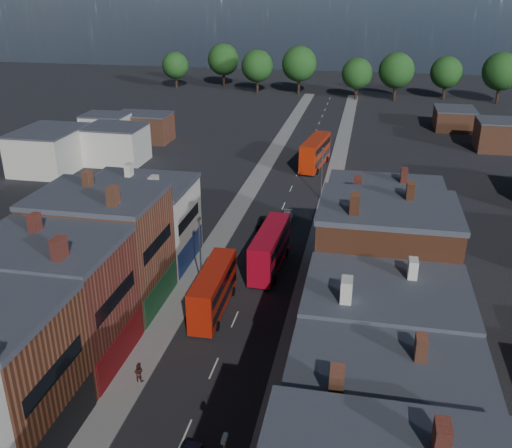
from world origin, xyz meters
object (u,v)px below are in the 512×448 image
at_px(bus_0, 213,289).
at_px(ped_3, 311,324).
at_px(bus_2, 315,152).
at_px(car_2, 265,223).
at_px(car_3, 286,217).
at_px(ped_1, 138,373).
at_px(bus_1, 270,248).

bearing_deg(bus_0, ped_3, -11.50).
xyz_separation_m(bus_0, ped_3, (10.17, -1.94, -1.54)).
bearing_deg(ped_3, bus_2, 26.87).
bearing_deg(car_2, bus_0, -95.76).
height_order(bus_0, bus_2, bus_2).
height_order(bus_2, car_3, bus_2).
relative_size(bus_2, car_2, 2.74).
bearing_deg(bus_0, car_2, 86.04).
distance_m(bus_0, car_3, 25.42).
xyz_separation_m(car_2, car_3, (2.49, 2.91, -0.08)).
relative_size(bus_2, ped_3, 7.53).
relative_size(bus_0, car_2, 2.33).
bearing_deg(bus_2, ped_1, -89.68).
height_order(bus_0, ped_3, bus_0).
height_order(ped_1, ped_3, ped_3).
bearing_deg(bus_0, ped_1, -105.47).
distance_m(car_3, ped_1, 37.89).
bearing_deg(ped_1, bus_1, -106.95).
distance_m(bus_2, car_3, 26.33).
distance_m(bus_2, ped_3, 53.48).
xyz_separation_m(bus_0, bus_1, (3.97, 10.42, 0.15)).
bearing_deg(ped_3, ped_1, 148.76).
xyz_separation_m(bus_0, car_3, (3.76, 25.06, -1.93)).
bearing_deg(car_2, ped_1, -99.93).
relative_size(bus_2, ped_1, 7.75).
distance_m(bus_2, ped_1, 64.00).
distance_m(bus_0, ped_1, 12.69).
xyz_separation_m(bus_0, car_2, (1.27, 22.15, -1.85)).
bearing_deg(ped_1, car_3, -99.92).
xyz_separation_m(bus_1, bus_2, (1.07, 40.84, 0.24)).
bearing_deg(bus_1, ped_3, -60.66).
distance_m(car_2, ped_1, 34.62).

